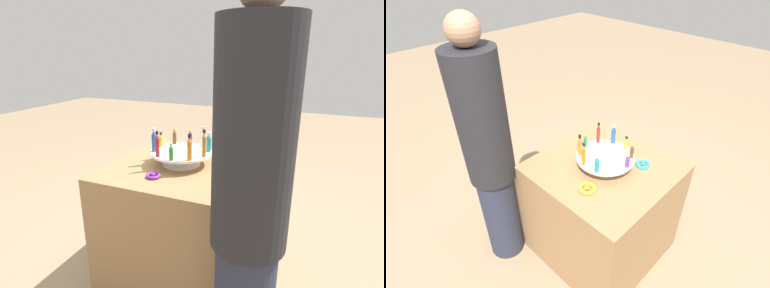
{
  "view_description": "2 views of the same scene",
  "coord_description": "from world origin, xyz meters",
  "views": [
    {
      "loc": [
        1.48,
        0.67,
        1.41
      ],
      "look_at": [
        0.11,
        0.11,
        0.94
      ],
      "focal_mm": 28.0,
      "sensor_mm": 36.0,
      "label": 1
    },
    {
      "loc": [
        -0.9,
        1.15,
        1.96
      ],
      "look_at": [
        0.12,
        0.12,
        0.94
      ],
      "focal_mm": 28.0,
      "sensor_mm": 36.0,
      "label": 2
    }
  ],
  "objects": [
    {
      "name": "ground_plane",
      "position": [
        0.0,
        0.0,
        0.0
      ],
      "size": [
        12.0,
        12.0,
        0.0
      ],
      "primitive_type": "plane",
      "color": "#997F60"
    },
    {
      "name": "party_table",
      "position": [
        0.0,
        0.0,
        0.39
      ],
      "size": [
        0.8,
        0.8,
        0.78
      ],
      "color": "#9E754C",
      "rests_on": "ground_plane"
    },
    {
      "name": "display_stand",
      "position": [
        0.0,
        0.0,
        0.83
      ],
      "size": [
        0.36,
        0.36,
        0.08
      ],
      "color": "white",
      "rests_on": "party_table"
    },
    {
      "name": "bottle_brown",
      "position": [
        -0.12,
        -0.1,
        0.9
      ],
      "size": [
        0.02,
        0.02,
        0.09
      ],
      "color": "brown",
      "rests_on": "display_stand"
    },
    {
      "name": "bottle_gold",
      "position": [
        -0.04,
        -0.15,
        0.89
      ],
      "size": [
        0.02,
        0.02,
        0.09
      ],
      "color": "gold",
      "rests_on": "display_stand"
    },
    {
      "name": "bottle_blue",
      "position": [
        0.06,
        -0.14,
        0.92
      ],
      "size": [
        0.03,
        0.03,
        0.14
      ],
      "color": "#234CAD",
      "rests_on": "display_stand"
    },
    {
      "name": "bottle_red",
      "position": [
        0.13,
        -0.08,
        0.92
      ],
      "size": [
        0.02,
        0.02,
        0.14
      ],
      "color": "#B21E23",
      "rests_on": "display_stand"
    },
    {
      "name": "bottle_green",
      "position": [
        0.16,
        0.01,
        0.9
      ],
      "size": [
        0.02,
        0.02,
        0.09
      ],
      "color": "#288438",
      "rests_on": "display_stand"
    },
    {
      "name": "bottle_orange",
      "position": [
        0.12,
        0.1,
        0.92
      ],
      "size": [
        0.03,
        0.03,
        0.14
      ],
      "color": "orange",
      "rests_on": "display_stand"
    },
    {
      "name": "bottle_amber",
      "position": [
        0.04,
        0.15,
        0.92
      ],
      "size": [
        0.02,
        0.02,
        0.15
      ],
      "color": "#AD6B19",
      "rests_on": "display_stand"
    },
    {
      "name": "bottle_teal",
      "position": [
        -0.06,
        0.14,
        0.91
      ],
      "size": [
        0.03,
        0.03,
        0.11
      ],
      "color": "teal",
      "rests_on": "display_stand"
    },
    {
      "name": "bottle_clear",
      "position": [
        -0.13,
        0.08,
        0.91
      ],
      "size": [
        0.03,
        0.03,
        0.12
      ],
      "color": "silver",
      "rests_on": "display_stand"
    },
    {
      "name": "bottle_purple",
      "position": [
        -0.16,
        -0.01,
        0.89
      ],
      "size": [
        0.03,
        0.03,
        0.09
      ],
      "color": "#702D93",
      "rests_on": "display_stand"
    },
    {
      "name": "ribbon_bow_gold",
      "position": [
        -0.07,
        0.23,
        0.79
      ],
      "size": [
        0.1,
        0.1,
        0.03
      ],
      "color": "gold",
      "rests_on": "party_table"
    },
    {
      "name": "ribbon_bow_teal",
      "position": [
        -0.17,
        -0.17,
        0.79
      ],
      "size": [
        0.09,
        0.09,
        0.03
      ],
      "color": "#2DB7CC",
      "rests_on": "party_table"
    },
    {
      "name": "ribbon_bow_purple",
      "position": [
        0.23,
        -0.06,
        0.79
      ],
      "size": [
        0.08,
        0.08,
        0.03
      ],
      "color": "purple",
      "rests_on": "party_table"
    },
    {
      "name": "person_figure",
      "position": [
        0.5,
        0.5,
        0.85
      ],
      "size": [
        0.29,
        0.29,
        1.68
      ],
      "rotation": [
        0.0,
        0.0,
        -2.36
      ],
      "color": "#282D42",
      "rests_on": "ground_plane"
    }
  ]
}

